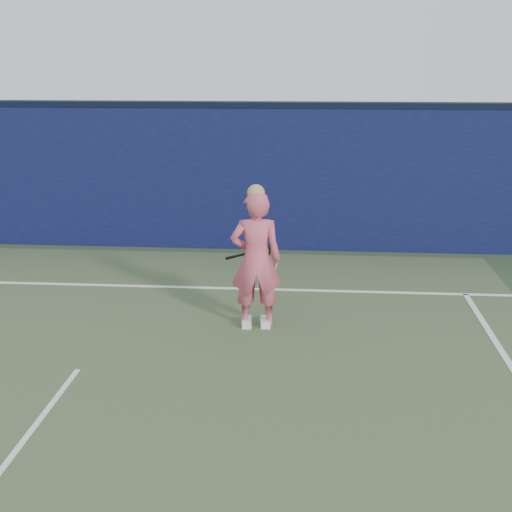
{
  "coord_description": "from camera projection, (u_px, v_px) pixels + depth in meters",
  "views": [
    {
      "loc": [
        2.55,
        -6.05,
        3.33
      ],
      "look_at": [
        1.85,
        2.52,
        0.94
      ],
      "focal_mm": 50.0,
      "sensor_mm": 36.0,
      "label": 1
    }
  ],
  "objects": [
    {
      "name": "court_lines",
      "position": [
        32.0,
        430.0,
        6.59
      ],
      "size": [
        11.0,
        12.04,
        0.01
      ],
      "color": "white",
      "rests_on": "court_surface"
    },
    {
      "name": "backstop_wall",
      "position": [
        171.0,
        178.0,
        12.81
      ],
      "size": [
        24.0,
        0.4,
        2.5
      ],
      "primitive_type": "cube",
      "color": "#0D0E3B",
      "rests_on": "ground"
    },
    {
      "name": "wall_cap",
      "position": [
        169.0,
        104.0,
        12.46
      ],
      "size": [
        24.0,
        0.42,
        0.1
      ],
      "primitive_type": "cube",
      "color": "black",
      "rests_on": "backstop_wall"
    },
    {
      "name": "racket",
      "position": [
        256.0,
        252.0,
        9.34
      ],
      "size": [
        0.61,
        0.14,
        0.33
      ],
      "rotation": [
        0.0,
        0.0,
        -0.16
      ],
      "color": "black",
      "rests_on": "ground"
    },
    {
      "name": "player",
      "position": [
        256.0,
        260.0,
        8.94
      ],
      "size": [
        0.68,
        0.48,
        1.84
      ],
      "rotation": [
        0.0,
        0.0,
        3.24
      ],
      "color": "#D6536B",
      "rests_on": "ground"
    },
    {
      "name": "ground",
      "position": [
        45.0,
        414.0,
        6.91
      ],
      "size": [
        80.0,
        80.0,
        0.0
      ],
      "primitive_type": "plane",
      "color": "#2A3E26",
      "rests_on": "ground"
    }
  ]
}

